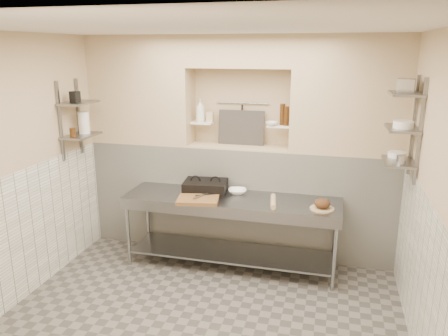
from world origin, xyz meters
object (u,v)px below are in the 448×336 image
(prep_table, at_px, (231,218))
(bottle_soap, at_px, (200,110))
(cutting_board, at_px, (198,200))
(panini_press, at_px, (206,187))
(mixing_bowl, at_px, (237,191))
(bread_loaf, at_px, (322,203))
(bowl_alcove, at_px, (272,124))
(rolling_pin, at_px, (273,202))
(jug_left, at_px, (84,123))

(prep_table, bearing_deg, bottle_soap, 134.31)
(cutting_board, bearing_deg, panini_press, 92.42)
(prep_table, distance_m, cutting_board, 0.49)
(prep_table, height_order, panini_press, panini_press)
(mixing_bowl, distance_m, bread_loaf, 1.08)
(cutting_board, bearing_deg, mixing_bowl, 46.84)
(panini_press, distance_m, mixing_bowl, 0.40)
(bowl_alcove, bearing_deg, bread_loaf, -42.73)
(bread_loaf, bearing_deg, rolling_pin, 176.96)
(cutting_board, relative_size, bottle_soap, 1.61)
(rolling_pin, bearing_deg, bowl_alcove, 102.30)
(panini_press, height_order, bowl_alcove, bowl_alcove)
(mixing_bowl, xyz_separation_m, bowl_alcove, (0.35, 0.33, 0.81))
(bread_loaf, distance_m, bottle_soap, 1.96)
(prep_table, relative_size, panini_press, 4.59)
(prep_table, bearing_deg, panini_press, 157.82)
(bread_loaf, height_order, bottle_soap, bottle_soap)
(prep_table, height_order, mixing_bowl, mixing_bowl)
(cutting_board, height_order, rolling_pin, rolling_pin)
(prep_table, height_order, bottle_soap, bottle_soap)
(cutting_board, height_order, bowl_alcove, bowl_alcove)
(bread_loaf, xyz_separation_m, jug_left, (-2.94, 0.06, 0.78))
(panini_press, distance_m, bread_loaf, 1.46)
(cutting_board, distance_m, bottle_soap, 1.23)
(cutting_board, xyz_separation_m, bread_loaf, (1.42, 0.10, 0.05))
(panini_press, relative_size, cutting_board, 1.19)
(jug_left, bearing_deg, bottle_soap, 24.77)
(bottle_soap, bearing_deg, prep_table, -45.69)
(bowl_alcove, relative_size, jug_left, 0.56)
(prep_table, xyz_separation_m, panini_press, (-0.36, 0.15, 0.33))
(rolling_pin, bearing_deg, bread_loaf, -3.04)
(cutting_board, bearing_deg, prep_table, 31.60)
(rolling_pin, xyz_separation_m, bowl_alcove, (-0.13, 0.60, 0.80))
(bottle_soap, xyz_separation_m, bowl_alcove, (0.93, -0.04, -0.12))
(panini_press, bearing_deg, mixing_bowl, 0.26)
(bottle_soap, bearing_deg, jug_left, -155.23)
(cutting_board, bearing_deg, rolling_pin, 8.71)
(mixing_bowl, distance_m, bottle_soap, 1.16)
(prep_table, distance_m, bottle_soap, 1.45)
(jug_left, bearing_deg, mixing_bowl, 7.40)
(panini_press, relative_size, bread_loaf, 3.17)
(jug_left, bearing_deg, prep_table, 1.63)
(bread_loaf, relative_size, jug_left, 0.67)
(mixing_bowl, relative_size, rolling_pin, 0.55)
(mixing_bowl, bearing_deg, jug_left, -172.60)
(prep_table, height_order, bowl_alcove, bowl_alcove)
(bottle_soap, height_order, bowl_alcove, bottle_soap)
(rolling_pin, relative_size, bottle_soap, 1.38)
(panini_press, xyz_separation_m, mixing_bowl, (0.40, 0.05, -0.04))
(prep_table, distance_m, rolling_pin, 0.60)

